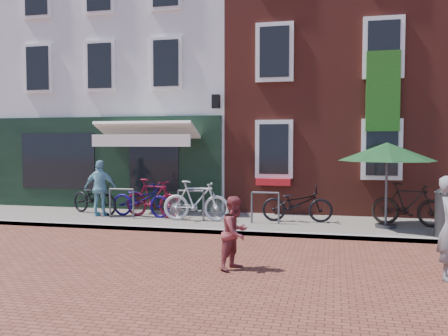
% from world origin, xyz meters
% --- Properties ---
extents(ground, '(80.00, 80.00, 0.00)m').
position_xyz_m(ground, '(0.00, 0.00, 0.00)').
color(ground, brown).
extents(sidewalk, '(24.00, 3.00, 0.10)m').
position_xyz_m(sidewalk, '(1.00, 1.50, 0.05)').
color(sidewalk, slate).
rests_on(sidewalk, ground).
extents(building_stucco, '(8.00, 8.00, 9.00)m').
position_xyz_m(building_stucco, '(-5.00, 7.00, 4.50)').
color(building_stucco, silver).
rests_on(building_stucco, ground).
extents(building_brick_mid, '(6.00, 8.00, 10.00)m').
position_xyz_m(building_brick_mid, '(2.00, 7.00, 5.00)').
color(building_brick_mid, maroon).
rests_on(building_brick_mid, ground).
extents(parasol, '(2.34, 2.34, 2.19)m').
position_xyz_m(parasol, '(3.47, 1.30, 2.05)').
color(parasol, '#4C4C4F').
rests_on(parasol, sidewalk).
extents(boy, '(0.69, 0.76, 1.27)m').
position_xyz_m(boy, '(0.58, -2.99, 0.63)').
color(boy, brown).
rests_on(boy, ground).
extents(cafe_person, '(0.96, 0.46, 1.60)m').
position_xyz_m(cafe_person, '(-4.24, 1.39, 0.90)').
color(cafe_person, '#72ADBD').
rests_on(cafe_person, sidewalk).
extents(bicycle_0, '(1.95, 1.28, 0.97)m').
position_xyz_m(bicycle_0, '(-4.62, 1.75, 0.58)').
color(bicycle_0, black).
rests_on(bicycle_0, sidewalk).
extents(bicycle_1, '(1.85, 0.86, 1.07)m').
position_xyz_m(bicycle_1, '(-2.70, 1.50, 0.64)').
color(bicycle_1, '#590A1C').
rests_on(bicycle_1, sidewalk).
extents(bicycle_2, '(1.92, 0.90, 0.97)m').
position_xyz_m(bicycle_2, '(-3.07, 1.55, 0.58)').
color(bicycle_2, '#120753').
rests_on(bicycle_2, sidewalk).
extents(bicycle_3, '(1.81, 0.61, 1.07)m').
position_xyz_m(bicycle_3, '(-1.35, 1.20, 0.64)').
color(bicycle_3, '#B2B2B5').
rests_on(bicycle_3, sidewalk).
extents(bicycle_4, '(1.88, 0.74, 0.97)m').
position_xyz_m(bicycle_4, '(1.28, 1.67, 0.58)').
color(bicycle_4, black).
rests_on(bicycle_4, sidewalk).
extents(bicycle_5, '(1.85, 0.87, 1.07)m').
position_xyz_m(bicycle_5, '(4.04, 1.68, 0.64)').
color(bicycle_5, black).
rests_on(bicycle_5, sidewalk).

